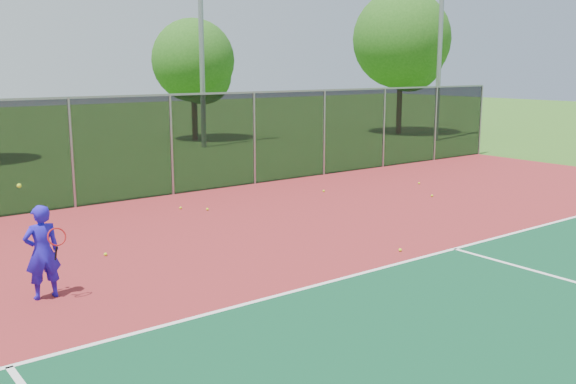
% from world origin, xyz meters
% --- Properties ---
extents(ground, '(120.00, 120.00, 0.00)m').
position_xyz_m(ground, '(0.00, 0.00, 0.00)').
color(ground, '#2E5F1B').
rests_on(ground, ground).
extents(court_apron, '(30.00, 20.00, 0.02)m').
position_xyz_m(court_apron, '(0.00, 2.00, 0.01)').
color(court_apron, maroon).
rests_on(court_apron, ground).
extents(fence_back, '(30.00, 0.06, 3.03)m').
position_xyz_m(fence_back, '(0.00, 12.00, 1.56)').
color(fence_back, black).
rests_on(fence_back, court_apron).
extents(tennis_player, '(0.60, 0.61, 1.97)m').
position_xyz_m(tennis_player, '(-5.83, 5.31, 0.82)').
color(tennis_player, '#2216CE').
rests_on(tennis_player, court_apron).
extents(practice_ball_0, '(0.07, 0.07, 0.07)m').
position_xyz_m(practice_ball_0, '(-4.11, 7.03, 0.06)').
color(practice_ball_0, '#C8EB1B').
rests_on(practice_ball_0, court_apron).
extents(practice_ball_1, '(0.07, 0.07, 0.07)m').
position_xyz_m(practice_ball_1, '(-0.80, 10.03, 0.06)').
color(practice_ball_1, '#C8EB1B').
rests_on(practice_ball_1, court_apron).
extents(practice_ball_3, '(0.07, 0.07, 0.07)m').
position_xyz_m(practice_ball_3, '(5.97, 6.98, 0.06)').
color(practice_ball_3, '#C8EB1B').
rests_on(practice_ball_3, court_apron).
extents(practice_ball_5, '(0.07, 0.07, 0.07)m').
position_xyz_m(practice_ball_5, '(-0.30, 9.44, 0.06)').
color(practice_ball_5, '#C8EB1B').
rests_on(practice_ball_5, court_apron).
extents(practice_ball_6, '(0.07, 0.07, 0.07)m').
position_xyz_m(practice_ball_6, '(7.25, 8.62, 0.06)').
color(practice_ball_6, '#C8EB1B').
rests_on(practice_ball_6, court_apron).
extents(practice_ball_7, '(0.07, 0.07, 0.07)m').
position_xyz_m(practice_ball_7, '(3.87, 9.50, 0.06)').
color(practice_ball_7, '#C8EB1B').
rests_on(practice_ball_7, court_apron).
extents(practice_ball_8, '(0.07, 0.07, 0.07)m').
position_xyz_m(practice_ball_8, '(0.95, 3.58, 0.06)').
color(practice_ball_8, '#C8EB1B').
rests_on(practice_ball_8, court_apron).
extents(tree_back_mid, '(4.28, 4.28, 6.28)m').
position_xyz_m(tree_back_mid, '(7.87, 24.51, 3.94)').
color(tree_back_mid, '#352613').
rests_on(tree_back_mid, ground).
extents(tree_back_right, '(5.50, 5.50, 8.08)m').
position_xyz_m(tree_back_right, '(18.82, 20.22, 5.07)').
color(tree_back_right, '#352613').
rests_on(tree_back_right, ground).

